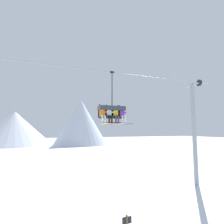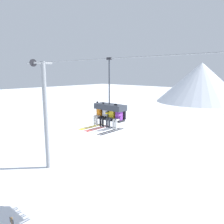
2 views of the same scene
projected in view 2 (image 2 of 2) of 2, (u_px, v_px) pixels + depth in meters
The scene contains 9 objects.
ground_plane at pixel (130, 210), 12.85m from camera, with size 200.00×200.00×0.00m, color silver.
mountain_peak_west at pixel (201, 82), 58.64m from camera, with size 23.13×23.13×10.53m.
lift_tower_near at pixel (45, 114), 17.74m from camera, with size 0.36×1.88×8.96m.
lift_cable at pixel (110, 59), 11.25m from camera, with size 17.78×0.05×0.05m.
chairlift_chair at pixel (110, 109), 11.83m from camera, with size 1.84×0.74×3.61m.
skier_orange at pixel (98, 113), 12.20m from camera, with size 0.48×1.70×1.34m.
skier_white at pixel (104, 114), 11.88m from camera, with size 0.48×1.70×1.34m.
skier_yellow at pixel (111, 116), 11.57m from camera, with size 0.48×1.70×1.34m.
skier_purple at pixel (118, 117), 11.26m from camera, with size 0.48×1.70×1.34m.
Camera 2 is at (6.98, -9.33, 7.99)m, focal length 35.00 mm.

